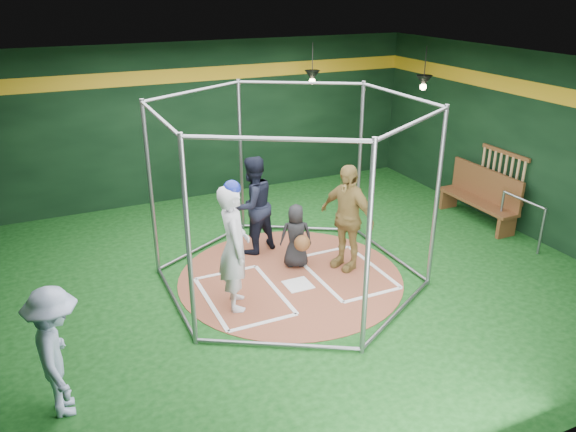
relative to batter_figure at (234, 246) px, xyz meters
name	(u,v)px	position (x,y,z in m)	size (l,w,h in m)	color
room_shell	(290,180)	(1.14, 0.46, 0.73)	(10.10, 9.10, 3.53)	#0C390F
clay_disc	(290,277)	(1.14, 0.45, -1.02)	(3.80, 3.80, 0.01)	brown
home_plate	(298,285)	(1.14, 0.15, -1.00)	(0.43, 0.43, 0.01)	white
batter_box_left	(243,296)	(0.19, 0.20, -1.01)	(1.17, 1.77, 0.01)	white
batter_box_right	(346,272)	(2.09, 0.20, -1.01)	(1.17, 1.77, 0.01)	white
batting_cage	(291,195)	(1.14, 0.45, 0.48)	(4.05, 4.67, 3.00)	gray
bat_rack	(502,174)	(6.06, 0.85, 0.03)	(0.07, 1.25, 0.98)	brown
pendant_lamp_near	(312,76)	(3.34, 4.05, 1.72)	(0.34, 0.34, 0.90)	black
pendant_lamp_far	(424,81)	(5.14, 2.45, 1.72)	(0.34, 0.34, 0.90)	black
batter_figure	(234,246)	(0.00, 0.00, 0.00)	(0.62, 0.81, 2.04)	silver
visitor_leopard	(347,217)	(2.18, 0.41, -0.07)	(1.10, 0.46, 1.88)	tan
catcher_figure	(296,237)	(1.40, 0.78, -0.44)	(0.65, 0.66, 1.14)	black
umpire	(253,205)	(0.95, 1.67, -0.10)	(0.88, 0.69, 1.82)	black
bystander_blue	(57,352)	(-2.59, -1.34, -0.22)	(1.04, 0.60, 1.61)	#A7B8DD
dugout_bench	(481,195)	(5.77, 1.04, -0.45)	(0.45, 1.93, 1.13)	brown
steel_railing	(522,214)	(5.69, -0.14, -0.42)	(0.05, 1.06, 0.91)	gray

